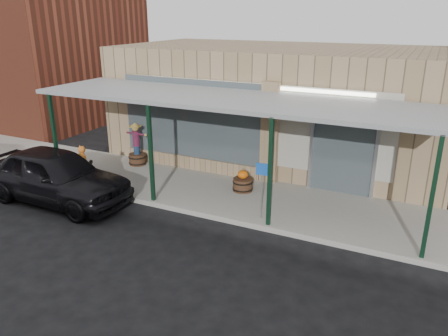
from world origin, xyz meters
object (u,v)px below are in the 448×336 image
at_px(barrel_pumpkin, 243,183).
at_px(parked_sedan, 56,175).
at_px(handicap_sign, 262,183).
at_px(barrel_scarecrow, 137,151).

relative_size(barrel_pumpkin, parked_sedan, 0.15).
xyz_separation_m(handicap_sign, parked_sedan, (-6.04, -1.27, -0.34)).
xyz_separation_m(barrel_scarecrow, barrel_pumpkin, (4.44, -0.61, -0.27)).
relative_size(barrel_scarecrow, barrel_pumpkin, 2.17).
height_order(barrel_pumpkin, handicap_sign, handicap_sign).
distance_m(barrel_scarecrow, handicap_sign, 6.08).
height_order(barrel_pumpkin, parked_sedan, parked_sedan).
relative_size(barrel_pumpkin, handicap_sign, 0.46).
bearing_deg(parked_sedan, handicap_sign, -77.47).
bearing_deg(parked_sedan, barrel_pumpkin, -58.94).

